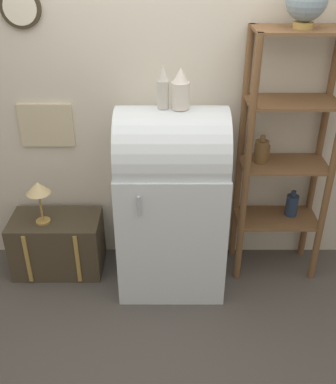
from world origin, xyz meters
The scene contains 9 objects.
ground_plane centered at (0.00, 0.00, 0.00)m, with size 12.00×12.00×0.00m, color #4C4742.
wall_back centered at (-0.01, 0.57, 1.35)m, with size 7.00×0.09×2.70m.
refrigerator centered at (0.00, 0.21, 0.72)m, with size 0.77×0.70×1.41m.
suitcase_trunk centered at (-0.91, 0.32, 0.24)m, with size 0.70×0.40×0.47m.
shelf_unit centered at (0.82, 0.35, 1.03)m, with size 0.65×0.36×1.89m.
globe centered at (0.81, 0.32, 2.05)m, with size 0.25×0.25×0.29m.
vase_left centered at (-0.06, 0.22, 1.54)m, with size 0.08×0.08×0.28m.
vase_center centered at (0.05, 0.21, 1.53)m, with size 0.12×0.12×0.26m.
desk_lamp centered at (-0.98, 0.27, 0.75)m, with size 0.18×0.18×0.35m.
Camera 1 is at (-0.03, -2.60, 2.39)m, focal length 42.00 mm.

